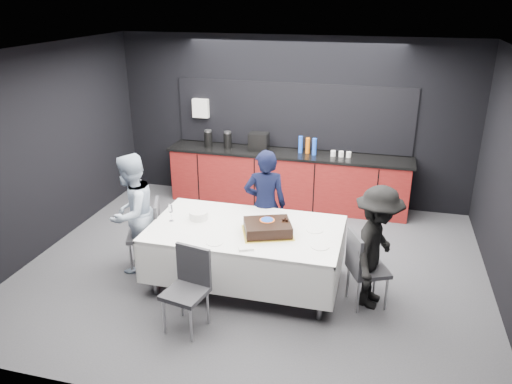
% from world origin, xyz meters
% --- Properties ---
extents(ground, '(6.00, 6.00, 0.00)m').
position_xyz_m(ground, '(0.00, 0.00, 0.00)').
color(ground, '#424247').
rests_on(ground, ground).
extents(room_shell, '(6.04, 5.04, 2.82)m').
position_xyz_m(room_shell, '(0.00, 0.00, 1.86)').
color(room_shell, white).
rests_on(room_shell, ground).
extents(kitchenette, '(4.10, 0.64, 2.05)m').
position_xyz_m(kitchenette, '(-0.02, 2.22, 0.54)').
color(kitchenette, '#63100F').
rests_on(kitchenette, ground).
extents(party_table, '(2.32, 1.32, 0.78)m').
position_xyz_m(party_table, '(0.00, -0.40, 0.64)').
color(party_table, '#99999E').
rests_on(party_table, ground).
extents(cake_assembly, '(0.71, 0.65, 0.18)m').
position_xyz_m(cake_assembly, '(0.29, -0.48, 0.85)').
color(cake_assembly, yellow).
rests_on(cake_assembly, party_table).
extents(plate_stack, '(0.23, 0.23, 0.10)m').
position_xyz_m(plate_stack, '(-0.64, -0.30, 0.83)').
color(plate_stack, white).
rests_on(plate_stack, party_table).
extents(loose_plate_near, '(0.20, 0.20, 0.01)m').
position_xyz_m(loose_plate_near, '(-0.24, -0.86, 0.78)').
color(loose_plate_near, white).
rests_on(loose_plate_near, party_table).
extents(loose_plate_right_a, '(0.21, 0.21, 0.01)m').
position_xyz_m(loose_plate_right_a, '(0.82, -0.26, 0.78)').
color(loose_plate_right_a, white).
rests_on(loose_plate_right_a, party_table).
extents(loose_plate_right_b, '(0.21, 0.21, 0.01)m').
position_xyz_m(loose_plate_right_b, '(0.94, -0.65, 0.78)').
color(loose_plate_right_b, white).
rests_on(loose_plate_right_b, party_table).
extents(loose_plate_far, '(0.20, 0.20, 0.01)m').
position_xyz_m(loose_plate_far, '(0.06, -0.12, 0.78)').
color(loose_plate_far, white).
rests_on(loose_plate_far, party_table).
extents(fork_pile, '(0.20, 0.16, 0.03)m').
position_xyz_m(fork_pile, '(0.15, -0.92, 0.79)').
color(fork_pile, white).
rests_on(fork_pile, party_table).
extents(champagne_flute, '(0.06, 0.06, 0.22)m').
position_xyz_m(champagne_flute, '(-0.95, -0.45, 0.94)').
color(champagne_flute, white).
rests_on(champagne_flute, party_table).
extents(chair_left, '(0.54, 0.54, 0.92)m').
position_xyz_m(chair_left, '(-1.34, -0.29, 0.53)').
color(chair_left, '#2D2D32').
rests_on(chair_left, ground).
extents(chair_right, '(0.56, 0.56, 0.92)m').
position_xyz_m(chair_right, '(1.42, -0.49, 0.53)').
color(chair_right, '#2D2D32').
rests_on(chair_right, ground).
extents(chair_near, '(0.49, 0.49, 0.92)m').
position_xyz_m(chair_near, '(-0.36, -1.37, 0.53)').
color(chair_near, '#2D2D32').
rests_on(chair_near, ground).
extents(person_center, '(0.64, 0.51, 1.56)m').
position_xyz_m(person_center, '(0.07, 0.31, 0.78)').
color(person_center, black).
rests_on(person_center, ground).
extents(person_left, '(0.69, 0.84, 1.57)m').
position_xyz_m(person_left, '(-1.53, -0.38, 0.79)').
color(person_left, '#A7B9D2').
rests_on(person_left, ground).
extents(person_right, '(0.74, 1.05, 1.47)m').
position_xyz_m(person_right, '(1.55, -0.44, 0.74)').
color(person_right, black).
rests_on(person_right, ground).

